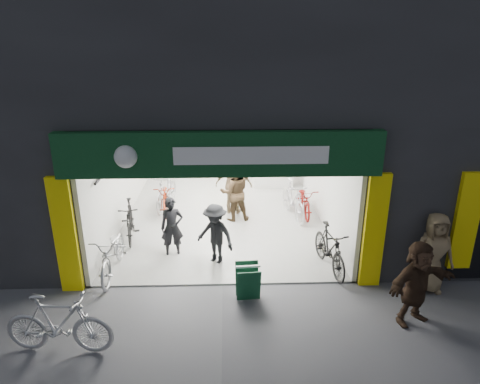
{
  "coord_description": "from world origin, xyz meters",
  "views": [
    {
      "loc": [
        0.12,
        -8.19,
        5.24
      ],
      "look_at": [
        0.44,
        1.5,
        1.65
      ],
      "focal_mm": 32.0,
      "sensor_mm": 36.0,
      "label": 1
    }
  ],
  "objects_px": {
    "sandwich_board": "(248,281)",
    "pedestrian_near": "(433,253)",
    "bike_left_front": "(113,253)",
    "parked_bike": "(58,324)",
    "bike_right_front": "(330,249)"
  },
  "relations": [
    {
      "from": "parked_bike",
      "to": "sandwich_board",
      "type": "distance_m",
      "value": 3.66
    },
    {
      "from": "sandwich_board",
      "to": "bike_left_front",
      "type": "bearing_deg",
      "value": 155.52
    },
    {
      "from": "bike_right_front",
      "to": "sandwich_board",
      "type": "distance_m",
      "value": 2.26
    },
    {
      "from": "pedestrian_near",
      "to": "sandwich_board",
      "type": "relative_size",
      "value": 2.37
    },
    {
      "from": "bike_left_front",
      "to": "sandwich_board",
      "type": "relative_size",
      "value": 2.67
    },
    {
      "from": "bike_left_front",
      "to": "bike_right_front",
      "type": "height_order",
      "value": "bike_right_front"
    },
    {
      "from": "parked_bike",
      "to": "pedestrian_near",
      "type": "height_order",
      "value": "pedestrian_near"
    },
    {
      "from": "bike_left_front",
      "to": "bike_right_front",
      "type": "bearing_deg",
      "value": -0.65
    },
    {
      "from": "bike_left_front",
      "to": "pedestrian_near",
      "type": "bearing_deg",
      "value": -8.01
    },
    {
      "from": "bike_left_front",
      "to": "parked_bike",
      "type": "distance_m",
      "value": 2.62
    },
    {
      "from": "bike_left_front",
      "to": "bike_right_front",
      "type": "relative_size",
      "value": 1.11
    },
    {
      "from": "parked_bike",
      "to": "pedestrian_near",
      "type": "distance_m",
      "value": 7.48
    },
    {
      "from": "bike_left_front",
      "to": "parked_bike",
      "type": "height_order",
      "value": "parked_bike"
    },
    {
      "from": "sandwich_board",
      "to": "pedestrian_near",
      "type": "bearing_deg",
      "value": -1.19
    },
    {
      "from": "parked_bike",
      "to": "pedestrian_near",
      "type": "bearing_deg",
      "value": -71.35
    }
  ]
}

